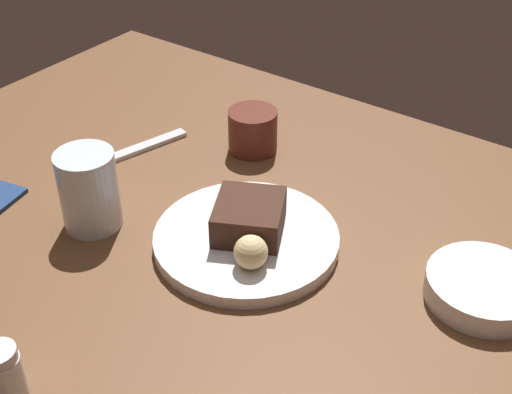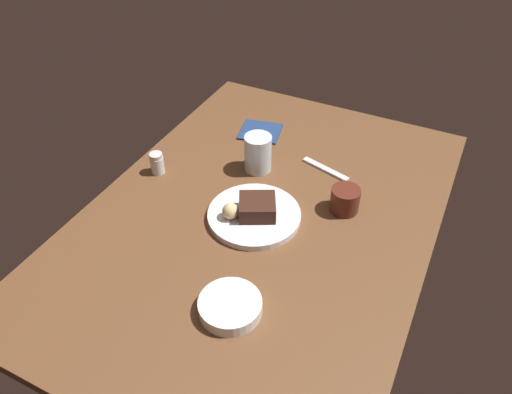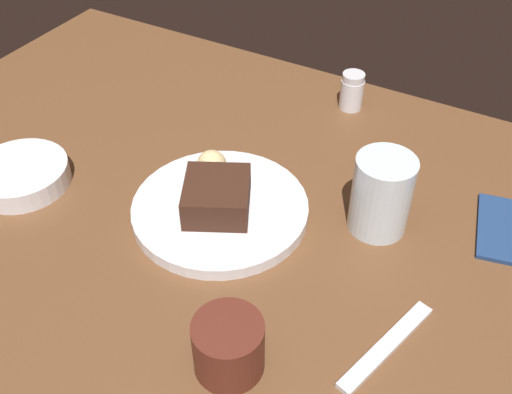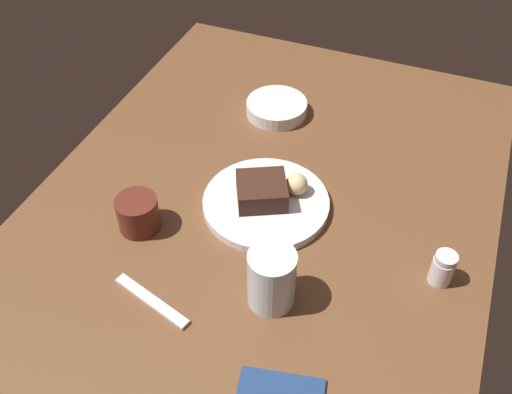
{
  "view_description": "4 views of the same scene",
  "coord_description": "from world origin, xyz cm",
  "px_view_note": "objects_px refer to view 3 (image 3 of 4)",
  "views": [
    {
      "loc": [
        -42.94,
        55.77,
        59.34
      ],
      "look_at": [
        0.51,
        -4.36,
        6.52
      ],
      "focal_mm": 48.93,
      "sensor_mm": 36.0,
      "label": 1
    },
    {
      "loc": [
        -84.6,
        -40.32,
        88.43
      ],
      "look_at": [
        0.64,
        1.45,
        7.88
      ],
      "focal_mm": 35.0,
      "sensor_mm": 36.0,
      "label": 2
    },
    {
      "loc": [
        31.03,
        -48.02,
        58.17
      ],
      "look_at": [
        2.66,
        2.78,
        6.42
      ],
      "focal_mm": 42.08,
      "sensor_mm": 36.0,
      "label": 3
    },
    {
      "loc": [
        67.8,
        26.59,
        79.56
      ],
      "look_at": [
        1.9,
        0.26,
        8.63
      ],
      "focal_mm": 40.06,
      "sensor_mm": 36.0,
      "label": 4
    }
  ],
  "objects_px": {
    "dessert_plate": "(220,209)",
    "coffee_cup": "(228,346)",
    "bread_roll": "(212,165)",
    "water_glass": "(381,194)",
    "side_bowl": "(21,175)",
    "dessert_spoon": "(386,346)",
    "chocolate_cake_slice": "(217,196)",
    "salt_shaker": "(352,91)"
  },
  "relations": [
    {
      "from": "side_bowl",
      "to": "dessert_spoon",
      "type": "bearing_deg",
      "value": -1.17
    },
    {
      "from": "chocolate_cake_slice",
      "to": "water_glass",
      "type": "height_order",
      "value": "water_glass"
    },
    {
      "from": "dessert_plate",
      "to": "water_glass",
      "type": "relative_size",
      "value": 2.2
    },
    {
      "from": "water_glass",
      "to": "dessert_spoon",
      "type": "xyz_separation_m",
      "value": [
        0.08,
        -0.18,
        -0.05
      ]
    },
    {
      "from": "dessert_plate",
      "to": "chocolate_cake_slice",
      "type": "relative_size",
      "value": 2.63
    },
    {
      "from": "coffee_cup",
      "to": "dessert_spoon",
      "type": "xyz_separation_m",
      "value": [
        0.14,
        0.1,
        -0.03
      ]
    },
    {
      "from": "dessert_plate",
      "to": "dessert_spoon",
      "type": "bearing_deg",
      "value": -19.21
    },
    {
      "from": "bread_roll",
      "to": "coffee_cup",
      "type": "relative_size",
      "value": 0.55
    },
    {
      "from": "water_glass",
      "to": "coffee_cup",
      "type": "height_order",
      "value": "water_glass"
    },
    {
      "from": "bread_roll",
      "to": "salt_shaker",
      "type": "xyz_separation_m",
      "value": [
        0.09,
        0.28,
        -0.01
      ]
    },
    {
      "from": "salt_shaker",
      "to": "dessert_spoon",
      "type": "distance_m",
      "value": 0.47
    },
    {
      "from": "chocolate_cake_slice",
      "to": "salt_shaker",
      "type": "xyz_separation_m",
      "value": [
        0.05,
        0.33,
        -0.01
      ]
    },
    {
      "from": "dessert_plate",
      "to": "side_bowl",
      "type": "distance_m",
      "value": 0.29
    },
    {
      "from": "bread_roll",
      "to": "salt_shaker",
      "type": "bearing_deg",
      "value": 71.91
    },
    {
      "from": "bread_roll",
      "to": "water_glass",
      "type": "relative_size",
      "value": 0.38
    },
    {
      "from": "coffee_cup",
      "to": "water_glass",
      "type": "bearing_deg",
      "value": 77.71
    },
    {
      "from": "dessert_plate",
      "to": "chocolate_cake_slice",
      "type": "xyz_separation_m",
      "value": [
        0.0,
        -0.01,
        0.03
      ]
    },
    {
      "from": "salt_shaker",
      "to": "chocolate_cake_slice",
      "type": "bearing_deg",
      "value": -98.6
    },
    {
      "from": "side_bowl",
      "to": "coffee_cup",
      "type": "distance_m",
      "value": 0.42
    },
    {
      "from": "dessert_plate",
      "to": "chocolate_cake_slice",
      "type": "distance_m",
      "value": 0.03
    },
    {
      "from": "water_glass",
      "to": "side_bowl",
      "type": "distance_m",
      "value": 0.5
    },
    {
      "from": "water_glass",
      "to": "salt_shaker",
      "type": "bearing_deg",
      "value": 119.42
    },
    {
      "from": "dessert_plate",
      "to": "coffee_cup",
      "type": "relative_size",
      "value": 3.15
    },
    {
      "from": "chocolate_cake_slice",
      "to": "salt_shaker",
      "type": "height_order",
      "value": "salt_shaker"
    },
    {
      "from": "bread_roll",
      "to": "side_bowl",
      "type": "bearing_deg",
      "value": -151.94
    },
    {
      "from": "coffee_cup",
      "to": "side_bowl",
      "type": "bearing_deg",
      "value": 164.85
    },
    {
      "from": "dessert_plate",
      "to": "water_glass",
      "type": "bearing_deg",
      "value": 23.34
    },
    {
      "from": "salt_shaker",
      "to": "side_bowl",
      "type": "height_order",
      "value": "salt_shaker"
    },
    {
      "from": "coffee_cup",
      "to": "salt_shaker",
      "type": "bearing_deg",
      "value": 98.57
    },
    {
      "from": "chocolate_cake_slice",
      "to": "dessert_spoon",
      "type": "xyz_separation_m",
      "value": [
        0.27,
        -0.09,
        -0.04
      ]
    },
    {
      "from": "dessert_plate",
      "to": "dessert_spoon",
      "type": "distance_m",
      "value": 0.28
    },
    {
      "from": "water_glass",
      "to": "side_bowl",
      "type": "bearing_deg",
      "value": -160.71
    },
    {
      "from": "dessert_plate",
      "to": "bread_roll",
      "type": "bearing_deg",
      "value": 131.82
    },
    {
      "from": "dessert_plate",
      "to": "dessert_spoon",
      "type": "height_order",
      "value": "dessert_plate"
    },
    {
      "from": "water_glass",
      "to": "chocolate_cake_slice",
      "type": "bearing_deg",
      "value": -154.66
    },
    {
      "from": "water_glass",
      "to": "coffee_cup",
      "type": "bearing_deg",
      "value": -102.29
    },
    {
      "from": "chocolate_cake_slice",
      "to": "dessert_spoon",
      "type": "bearing_deg",
      "value": -17.86
    },
    {
      "from": "water_glass",
      "to": "coffee_cup",
      "type": "relative_size",
      "value": 1.43
    },
    {
      "from": "bread_roll",
      "to": "side_bowl",
      "type": "relative_size",
      "value": 0.31
    },
    {
      "from": "dessert_plate",
      "to": "coffee_cup",
      "type": "height_order",
      "value": "coffee_cup"
    },
    {
      "from": "bread_roll",
      "to": "coffee_cup",
      "type": "xyz_separation_m",
      "value": [
        0.17,
        -0.24,
        -0.01
      ]
    },
    {
      "from": "dessert_plate",
      "to": "salt_shaker",
      "type": "relative_size",
      "value": 3.75
    }
  ]
}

